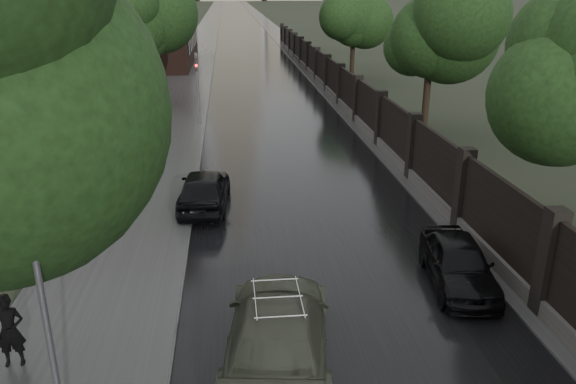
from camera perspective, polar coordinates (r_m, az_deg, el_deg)
The scene contains 13 objects.
road at distance 196.02m, azimuth -5.53°, elevation 18.04°, with size 8.00×420.00×0.02m, color black.
sidewalk_left at distance 196.03m, azimuth -7.37°, elevation 17.99°, with size 4.00×420.00×0.16m, color #2D2D2D.
verge_right at distance 196.17m, azimuth -3.84°, elevation 18.10°, with size 3.00×420.00×0.08m, color #2D2D2D.
fence_right at distance 39.09m, azimuth 4.78°, elevation 10.83°, with size 0.45×75.72×2.70m.
tree_left_far at distance 36.33m, azimuth -15.15°, elevation 16.24°, with size 4.25×4.25×7.39m.
tree_right_b at distance 29.75m, azimuth 14.38°, elevation 14.99°, with size 4.08×4.08×7.01m.
tree_right_c at distance 47.03m, azimuth 6.70°, elevation 17.19°, with size 4.08×4.08×7.01m.
lamp_post at distance 9.18m, azimuth -23.28°, elevation -12.45°, with size 0.25×0.12×5.11m.
traffic_light at distance 31.31m, azimuth -9.20°, elevation 10.87°, with size 0.16×0.32×4.00m.
volga_sedan at distance 11.78m, azimuth -1.04°, elevation -13.98°, with size 2.10×5.16×1.50m, color #3E4234.
hatchback_left at distance 19.80m, azimuth -8.52°, elevation 0.33°, with size 1.65×4.10×1.40m, color black.
car_right_near at distance 15.27m, azimuth 16.91°, elevation -6.88°, with size 1.50×3.74×1.27m, color black.
pedestrian_umbrella at distance 12.31m, azimuth -27.05°, elevation -9.14°, with size 1.01×1.02×2.46m.
Camera 1 is at (-2.62, -5.87, 7.38)m, focal length 35.00 mm.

